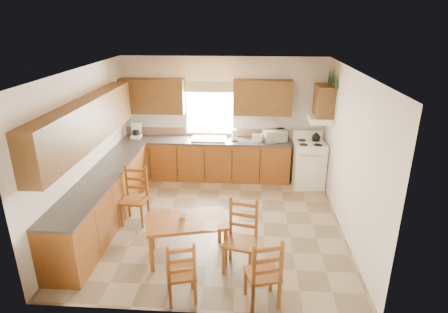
# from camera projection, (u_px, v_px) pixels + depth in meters

# --- Properties ---
(floor) EXTENTS (4.50, 4.50, 0.00)m
(floor) POSITION_uv_depth(u_px,v_px,m) (215.00, 221.00, 6.81)
(floor) COLOR gray
(floor) RESTS_ON ground
(ceiling) EXTENTS (4.50, 4.50, 0.00)m
(ceiling) POSITION_uv_depth(u_px,v_px,m) (213.00, 70.00, 5.85)
(ceiling) COLOR #9F6426
(ceiling) RESTS_ON floor
(wall_left) EXTENTS (4.50, 4.50, 0.00)m
(wall_left) POSITION_uv_depth(u_px,v_px,m) (85.00, 148.00, 6.47)
(wall_left) COLOR white
(wall_left) RESTS_ON floor
(wall_right) EXTENTS (4.50, 4.50, 0.00)m
(wall_right) POSITION_uv_depth(u_px,v_px,m) (349.00, 155.00, 6.19)
(wall_right) COLOR white
(wall_right) RESTS_ON floor
(wall_back) EXTENTS (4.50, 4.50, 0.00)m
(wall_back) POSITION_uv_depth(u_px,v_px,m) (223.00, 118.00, 8.43)
(wall_back) COLOR white
(wall_back) RESTS_ON floor
(wall_front) EXTENTS (4.50, 4.50, 0.00)m
(wall_front) POSITION_uv_depth(u_px,v_px,m) (196.00, 219.00, 4.23)
(wall_front) COLOR white
(wall_front) RESTS_ON floor
(lower_cab_back) EXTENTS (3.75, 0.60, 0.88)m
(lower_cab_back) POSITION_uv_depth(u_px,v_px,m) (206.00, 160.00, 8.49)
(lower_cab_back) COLOR brown
(lower_cab_back) RESTS_ON floor
(lower_cab_left) EXTENTS (0.60, 3.60, 0.88)m
(lower_cab_left) POSITION_uv_depth(u_px,v_px,m) (104.00, 200.00, 6.63)
(lower_cab_left) COLOR brown
(lower_cab_left) RESTS_ON floor
(counter_back) EXTENTS (3.75, 0.63, 0.04)m
(counter_back) POSITION_uv_depth(u_px,v_px,m) (206.00, 140.00, 8.33)
(counter_back) COLOR #423E3B
(counter_back) RESTS_ON lower_cab_back
(counter_left) EXTENTS (0.63, 3.60, 0.04)m
(counter_left) POSITION_uv_depth(u_px,v_px,m) (101.00, 176.00, 6.47)
(counter_left) COLOR #423E3B
(counter_left) RESTS_ON lower_cab_left
(backsplash) EXTENTS (3.75, 0.01, 0.18)m
(backsplash) POSITION_uv_depth(u_px,v_px,m) (207.00, 132.00, 8.56)
(backsplash) COLOR #8A6A56
(backsplash) RESTS_ON counter_back
(upper_cab_back_left) EXTENTS (1.41, 0.33, 0.75)m
(upper_cab_back_left) POSITION_uv_depth(u_px,v_px,m) (152.00, 96.00, 8.20)
(upper_cab_back_left) COLOR brown
(upper_cab_back_left) RESTS_ON wall_back
(upper_cab_back_right) EXTENTS (1.25, 0.33, 0.75)m
(upper_cab_back_right) POSITION_uv_depth(u_px,v_px,m) (263.00, 98.00, 8.04)
(upper_cab_back_right) COLOR brown
(upper_cab_back_right) RESTS_ON wall_back
(upper_cab_left) EXTENTS (0.33, 3.60, 0.75)m
(upper_cab_left) POSITION_uv_depth(u_px,v_px,m) (87.00, 123.00, 6.14)
(upper_cab_left) COLOR brown
(upper_cab_left) RESTS_ON wall_left
(upper_cab_stove) EXTENTS (0.33, 0.62, 0.62)m
(upper_cab_stove) POSITION_uv_depth(u_px,v_px,m) (324.00, 101.00, 7.54)
(upper_cab_stove) COLOR brown
(upper_cab_stove) RESTS_ON wall_right
(range_hood) EXTENTS (0.44, 0.62, 0.12)m
(range_hood) POSITION_uv_depth(u_px,v_px,m) (320.00, 119.00, 7.68)
(range_hood) COLOR white
(range_hood) RESTS_ON wall_right
(window_frame) EXTENTS (1.13, 0.02, 1.18)m
(window_frame) POSITION_uv_depth(u_px,v_px,m) (210.00, 109.00, 8.35)
(window_frame) COLOR white
(window_frame) RESTS_ON wall_back
(window_pane) EXTENTS (1.05, 0.01, 1.10)m
(window_pane) POSITION_uv_depth(u_px,v_px,m) (210.00, 109.00, 8.35)
(window_pane) COLOR white
(window_pane) RESTS_ON wall_back
(window_valance) EXTENTS (1.19, 0.01, 0.24)m
(window_valance) POSITION_uv_depth(u_px,v_px,m) (209.00, 87.00, 8.15)
(window_valance) COLOR #496430
(window_valance) RESTS_ON wall_back
(sink_basin) EXTENTS (0.75, 0.45, 0.04)m
(sink_basin) POSITION_uv_depth(u_px,v_px,m) (209.00, 139.00, 8.31)
(sink_basin) COLOR silver
(sink_basin) RESTS_ON counter_back
(pine_decal_a) EXTENTS (0.22, 0.22, 0.36)m
(pine_decal_a) POSITION_uv_depth(u_px,v_px,m) (336.00, 79.00, 7.07)
(pine_decal_a) COLOR #16421F
(pine_decal_a) RESTS_ON wall_right
(pine_decal_b) EXTENTS (0.22, 0.22, 0.36)m
(pine_decal_b) POSITION_uv_depth(u_px,v_px,m) (333.00, 75.00, 7.35)
(pine_decal_b) COLOR #16421F
(pine_decal_b) RESTS_ON wall_right
(pine_decal_c) EXTENTS (0.22, 0.22, 0.36)m
(pine_decal_c) POSITION_uv_depth(u_px,v_px,m) (330.00, 74.00, 7.67)
(pine_decal_c) COLOR #16421F
(pine_decal_c) RESTS_ON wall_right
(stove) EXTENTS (0.69, 0.71, 0.96)m
(stove) POSITION_uv_depth(u_px,v_px,m) (308.00, 165.00, 8.10)
(stove) COLOR white
(stove) RESTS_ON floor
(coffeemaker) EXTENTS (0.23, 0.26, 0.30)m
(coffeemaker) POSITION_uv_depth(u_px,v_px,m) (136.00, 131.00, 8.39)
(coffeemaker) COLOR white
(coffeemaker) RESTS_ON counter_back
(paper_towel) EXTENTS (0.12, 0.12, 0.26)m
(paper_towel) POSITION_uv_depth(u_px,v_px,m) (234.00, 135.00, 8.20)
(paper_towel) COLOR white
(paper_towel) RESTS_ON counter_back
(toaster) EXTENTS (0.21, 0.14, 0.17)m
(toaster) POSITION_uv_depth(u_px,v_px,m) (257.00, 138.00, 8.17)
(toaster) COLOR white
(toaster) RESTS_ON counter_back
(microwave) EXTENTS (0.51, 0.43, 0.26)m
(microwave) POSITION_uv_depth(u_px,v_px,m) (275.00, 136.00, 8.14)
(microwave) COLOR white
(microwave) RESTS_ON counter_back
(dining_table) EXTENTS (1.33, 0.95, 0.64)m
(dining_table) POSITION_uv_depth(u_px,v_px,m) (188.00, 238.00, 5.71)
(dining_table) COLOR brown
(dining_table) RESTS_ON floor
(chair_near_left) EXTENTS (0.46, 0.45, 0.91)m
(chair_near_left) POSITION_uv_depth(u_px,v_px,m) (181.00, 269.00, 4.80)
(chair_near_left) COLOR brown
(chair_near_left) RESTS_ON floor
(chair_near_right) EXTENTS (0.50, 0.49, 0.98)m
(chair_near_right) POSITION_uv_depth(u_px,v_px,m) (263.00, 270.00, 4.74)
(chair_near_right) COLOR brown
(chair_near_right) RESTS_ON floor
(chair_far_left) EXTENTS (0.45, 0.44, 1.02)m
(chair_far_left) POSITION_uv_depth(u_px,v_px,m) (134.00, 197.00, 6.61)
(chair_far_left) COLOR brown
(chair_far_left) RESTS_ON floor
(chair_far_right) EXTENTS (0.53, 0.51, 1.06)m
(chair_far_right) POSITION_uv_depth(u_px,v_px,m) (240.00, 238.00, 5.34)
(chair_far_right) COLOR brown
(chair_far_right) RESTS_ON floor
(table_paper) EXTENTS (0.25, 0.31, 0.00)m
(table_paper) POSITION_uv_depth(u_px,v_px,m) (211.00, 225.00, 5.44)
(table_paper) COLOR white
(table_paper) RESTS_ON dining_table
(table_card) EXTENTS (0.09, 0.03, 0.12)m
(table_card) POSITION_uv_depth(u_px,v_px,m) (183.00, 214.00, 5.63)
(table_card) COLOR white
(table_card) RESTS_ON dining_table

